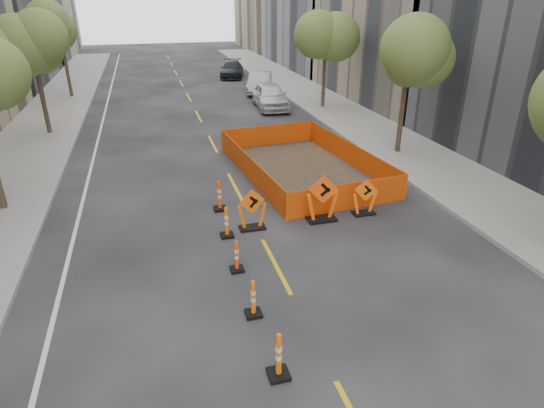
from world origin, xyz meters
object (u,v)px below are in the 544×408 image
object	(u,v)px
channelizer_4	(237,256)
parked_car_far	(232,69)
parked_car_mid	(260,83)
channelizer_6	(219,195)
chevron_sign_left	(252,209)
channelizer_3	(253,298)
chevron_sign_center	(323,198)
channelizer_5	(227,222)
channelizer_2	(279,355)
chevron_sign_right	(365,197)
parked_car_near	(270,96)

from	to	relation	value
channelizer_4	parked_car_far	bearing A→B (deg)	79.46
channelizer_4	parked_car_mid	bearing A→B (deg)	74.56
channelizer_6	chevron_sign_left	world-z (taller)	chevron_sign_left
channelizer_3	chevron_sign_center	size ratio (longest dim) A/B	0.60
channelizer_4	chevron_sign_left	size ratio (longest dim) A/B	0.67
parked_car_mid	channelizer_5	bearing A→B (deg)	-86.59
channelizer_2	parked_car_mid	world-z (taller)	parked_car_mid
channelizer_2	channelizer_4	world-z (taller)	channelizer_2
chevron_sign_right	chevron_sign_left	bearing A→B (deg)	-156.65
channelizer_5	parked_car_far	distance (m)	30.57
channelizer_2	chevron_sign_left	size ratio (longest dim) A/B	0.76
parked_car_mid	parked_car_far	xyz separation A→B (m)	(-0.75, 7.73, -0.05)
channelizer_5	parked_car_far	world-z (taller)	parked_car_far
channelizer_2	parked_car_near	distance (m)	23.78
channelizer_5	chevron_sign_left	size ratio (longest dim) A/B	0.73
channelizer_6	parked_car_mid	xyz separation A→B (m)	(6.52, 20.24, 0.19)
channelizer_5	chevron_sign_center	distance (m)	3.36
channelizer_2	chevron_sign_left	xyz separation A→B (m)	(0.94, 6.38, 0.17)
channelizer_4	parked_car_far	size ratio (longest dim) A/B	0.20
chevron_sign_left	chevron_sign_right	size ratio (longest dim) A/B	1.08
channelizer_5	parked_car_near	xyz separation A→B (m)	(6.02, 16.92, 0.31)
channelizer_6	chevron_sign_left	size ratio (longest dim) A/B	0.79
channelizer_2	channelizer_5	bearing A→B (deg)	89.67
parked_car_far	parked_car_near	bearing A→B (deg)	-75.96
chevron_sign_left	channelizer_6	bearing A→B (deg)	106.15
channelizer_3	channelizer_5	world-z (taller)	channelizer_5
channelizer_3	parked_car_mid	size ratio (longest dim) A/B	0.22
channelizer_3	parked_car_far	world-z (taller)	parked_car_far
channelizer_3	parked_car_near	bearing A→B (deg)	73.78
channelizer_5	parked_car_near	distance (m)	17.96
channelizer_4	chevron_sign_left	xyz separation A→B (m)	(0.98, 2.33, 0.24)
channelizer_3	parked_car_near	size ratio (longest dim) A/B	0.20
channelizer_2	channelizer_4	xyz separation A→B (m)	(-0.05, 4.05, -0.07)
channelizer_5	channelizer_6	world-z (taller)	channelizer_6
channelizer_3	channelizer_4	distance (m)	2.03
channelizer_6	parked_car_mid	size ratio (longest dim) A/B	0.25
channelizer_3	channelizer_4	xyz separation A→B (m)	(0.00, 2.03, -0.02)
channelizer_6	parked_car_near	distance (m)	16.03
channelizer_4	chevron_sign_left	distance (m)	2.54
chevron_sign_left	channelizer_3	bearing A→B (deg)	-111.37
chevron_sign_center	channelizer_3	bearing A→B (deg)	-111.41
channelizer_3	channelizer_4	bearing A→B (deg)	89.98
channelizer_6	chevron_sign_center	size ratio (longest dim) A/B	0.68
chevron_sign_left	parked_car_mid	size ratio (longest dim) A/B	0.31
channelizer_2	channelizer_3	size ratio (longest dim) A/B	1.10
channelizer_3	channelizer_4	size ratio (longest dim) A/B	1.04
channelizer_6	channelizer_5	bearing A→B (deg)	-93.05
channelizer_2	channelizer_5	size ratio (longest dim) A/B	1.05
channelizer_6	parked_car_far	xyz separation A→B (m)	(5.77, 27.97, 0.14)
parked_car_near	parked_car_far	bearing A→B (deg)	94.81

